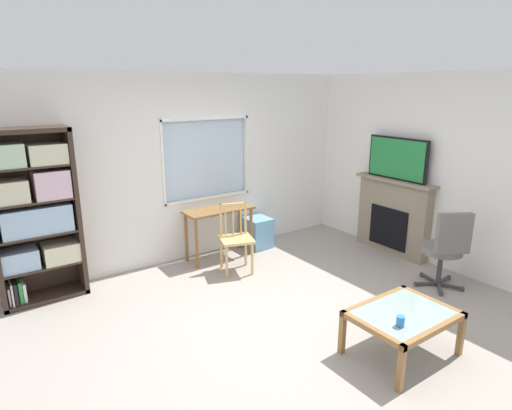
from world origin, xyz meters
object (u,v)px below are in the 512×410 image
Objects in this scene: wooden_chair at (236,238)px; tv at (397,159)px; bookshelf at (34,211)px; fireplace at (393,216)px; plastic_drawer_unit at (257,232)px; office_chair at (446,246)px; sippy_cup at (400,321)px; coffee_table at (403,318)px; desk_under_window at (219,217)px.

tv is (2.24, -0.75, 0.94)m from wooden_chair.
bookshelf is 1.56× the size of fireplace.
tv reaches higher than plastic_drawer_unit.
fireplace is at bearing 66.61° from office_chair.
bookshelf is 4.70m from tv.
bookshelf is 4.76m from office_chair.
sippy_cup is (-2.23, -1.83, -0.93)m from tv.
coffee_table is (2.48, -3.08, -0.68)m from bookshelf.
coffee_table is (0.19, -2.97, -0.24)m from desk_under_window.
fireplace reaches higher than desk_under_window.
wooden_chair is 0.98× the size of coffee_table.
tv is (2.19, -1.26, 0.80)m from desk_under_window.
desk_under_window is at bearing 125.28° from office_chair.
desk_under_window is 1.10× the size of wooden_chair.
bookshelf is 4.73m from fireplace.
sippy_cup is (-0.22, -0.13, 0.11)m from coffee_table.
fireplace is at bearing 0.00° from tv.
plastic_drawer_unit is at bearing 112.25° from office_chair.
fireplace is 2.65m from coffee_table.
fireplace reaches higher than plastic_drawer_unit.
wooden_chair is 0.90× the size of office_chair.
desk_under_window is 0.78× the size of fireplace.
office_chair reaches higher than coffee_table.
desk_under_window is at bearing 150.22° from fireplace.
coffee_table is (-2.00, -1.70, -1.04)m from tv.
office_chair is (1.71, -2.42, -0.05)m from desk_under_window.
sippy_cup is (2.26, -3.20, -0.58)m from bookshelf.
plastic_drawer_unit is at bearing 138.93° from fireplace.
coffee_table is at bearing -84.49° from wooden_chair.
bookshelf is 2.06× the size of tv.
wooden_chair is 2.38m from fireplace.
office_chair is 1.63m from coffee_table.
office_chair is at bearing 19.88° from coffee_table.
bookshelf is 4.30× the size of plastic_drawer_unit.
bookshelf is at bearing 177.35° from desk_under_window.
plastic_drawer_unit is at bearing 4.08° from desk_under_window.
bookshelf reaches higher than coffee_table.
desk_under_window is 10.96× the size of sippy_cup.
plastic_drawer_unit is 0.50× the size of coffee_table.
bookshelf is 21.86× the size of sippy_cup.
tv is 0.96× the size of office_chair.
fireplace is 1.26× the size of office_chair.
coffee_table is at bearing -51.13° from bookshelf.
desk_under_window reaches higher than sippy_cup.
fireplace is at bearing -29.78° from desk_under_window.
tv is (1.49, -1.31, 1.18)m from plastic_drawer_unit.
bookshelf is 1.97× the size of office_chair.
plastic_drawer_unit is 0.36× the size of fireplace.
sippy_cup is at bearing -89.65° from wooden_chair.
fireplace reaches higher than wooden_chair.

